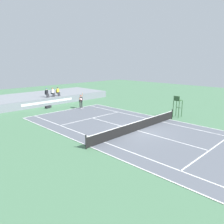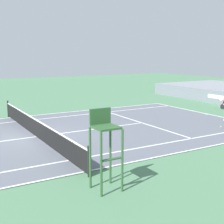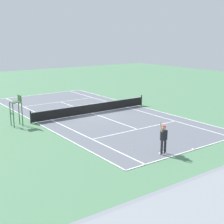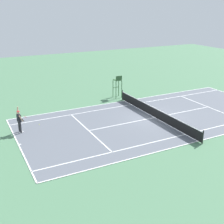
% 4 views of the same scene
% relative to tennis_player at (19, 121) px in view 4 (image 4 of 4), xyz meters
% --- Properties ---
extents(ground_plane, '(80.00, 80.00, 0.00)m').
position_rel_tennis_player_xyz_m(ground_plane, '(-2.16, -11.31, -0.99)').
color(ground_plane, '#4C7A56').
extents(court, '(11.08, 23.88, 0.03)m').
position_rel_tennis_player_xyz_m(court, '(-2.16, -11.31, -0.98)').
color(court, slate).
rests_on(court, ground).
extents(net, '(11.98, 0.10, 1.07)m').
position_rel_tennis_player_xyz_m(net, '(-2.16, -11.31, -0.47)').
color(net, black).
rests_on(net, ground).
extents(tennis_player, '(0.75, 0.69, 2.08)m').
position_rel_tennis_player_xyz_m(tennis_player, '(0.00, 0.00, 0.00)').
color(tennis_player, '#232328').
rests_on(tennis_player, ground).
extents(tennis_ball, '(0.07, 0.07, 0.07)m').
position_rel_tennis_player_xyz_m(tennis_ball, '(0.92, -1.71, -0.96)').
color(tennis_ball, '#D1E533').
rests_on(tennis_ball, ground).
extents(umpire_chair, '(0.77, 0.77, 2.44)m').
position_rel_tennis_player_xyz_m(umpire_chair, '(4.86, -11.31, 0.56)').
color(umpire_chair, '#2D562D').
rests_on(umpire_chair, ground).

